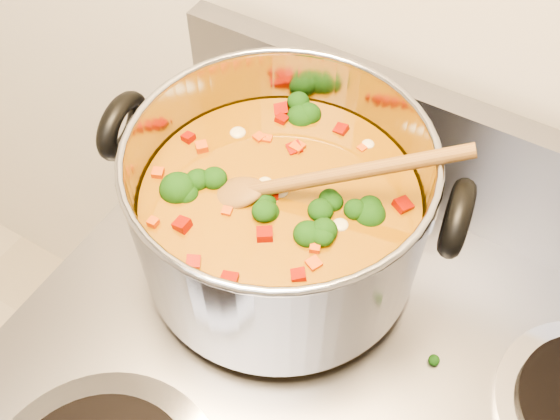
{
  "coord_description": "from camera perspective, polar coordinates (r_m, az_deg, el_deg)",
  "views": [
    {
      "loc": [
        0.06,
        0.98,
        1.51
      ],
      "look_at": [
        -0.13,
        1.31,
        1.01
      ],
      "focal_mm": 40.0,
      "sensor_mm": 36.0,
      "label": 1
    }
  ],
  "objects": [
    {
      "name": "stockpot",
      "position": [
        0.62,
        -0.02,
        -0.02
      ],
      "size": [
        0.36,
        0.29,
        0.17
      ],
      "rotation": [
        0.0,
        0.0,
        0.18
      ],
      "color": "#9F9FA6",
      "rests_on": "electric_range"
    },
    {
      "name": "cooktop_crumbs",
      "position": [
        0.74,
        -8.82,
        0.05
      ],
      "size": [
        0.06,
        0.31,
        0.01
      ],
      "color": "black",
      "rests_on": "electric_range"
    },
    {
      "name": "wooden_spoon",
      "position": [
        0.59,
        1.0,
        2.42
      ],
      "size": [
        0.24,
        0.14,
        0.1
      ],
      "rotation": [
        0.0,
        0.0,
        0.46
      ],
      "color": "brown",
      "rests_on": "stockpot"
    }
  ]
}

